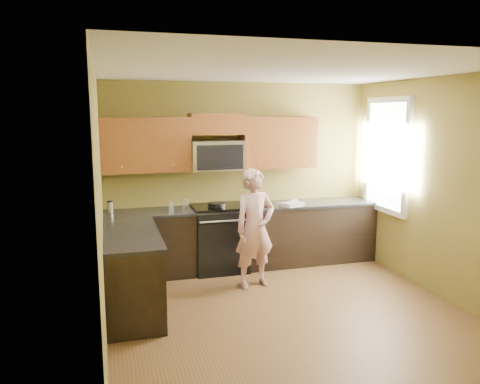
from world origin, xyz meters
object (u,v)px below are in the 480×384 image
object	(u,v)px
stove	(220,238)
butter_tub	(253,205)
microwave	(217,170)
travel_mug	(110,212)
frying_pan	(217,207)
woman	(255,228)

from	to	relation	value
stove	butter_tub	xyz separation A→B (m)	(0.51, 0.03, 0.45)
microwave	travel_mug	xyz separation A→B (m)	(-1.50, -0.02, -0.53)
travel_mug	stove	bearing A→B (deg)	-3.91
stove	frying_pan	bearing A→B (deg)	-134.33
woman	travel_mug	bearing A→B (deg)	142.41
stove	microwave	bearing A→B (deg)	90.00
stove	woman	bearing A→B (deg)	-68.76
microwave	stove	bearing A→B (deg)	-90.00
woman	travel_mug	xyz separation A→B (m)	(-1.79, 0.85, 0.14)
frying_pan	microwave	bearing A→B (deg)	89.39
stove	woman	distance (m)	0.86
frying_pan	stove	bearing A→B (deg)	60.37
stove	butter_tub	world-z (taller)	butter_tub
frying_pan	butter_tub	bearing A→B (deg)	22.46
frying_pan	travel_mug	distance (m)	1.46
microwave	butter_tub	distance (m)	0.74
butter_tub	travel_mug	bearing A→B (deg)	177.87
woman	frying_pan	distance (m)	0.80
travel_mug	frying_pan	bearing A→B (deg)	-5.94
woman	frying_pan	xyz separation A→B (m)	(-0.34, 0.70, 0.17)
butter_tub	stove	bearing A→B (deg)	-176.91
stove	travel_mug	size ratio (longest dim) A/B	5.92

